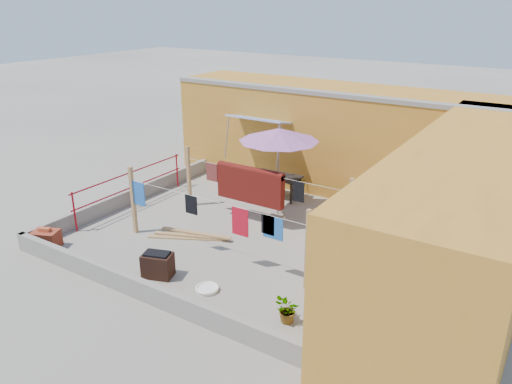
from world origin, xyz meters
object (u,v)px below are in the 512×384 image
Objects in this scene: outdoor_table at (276,177)px; white_basin at (207,289)px; patio_umbrella at (279,135)px; brazier at (158,265)px; water_jug_b at (414,232)px; green_hose at (363,226)px; plant_back_a at (298,188)px; brick_stack at (46,239)px; water_jug_a at (378,255)px.

outdoor_table is 5.62m from white_basin.
patio_umbrella is at bearing -57.63° from outdoor_table.
patio_umbrella is 4.77m from brazier.
green_hose is at bearing -175.94° from water_jug_b.
patio_umbrella is at bearing 99.99° from white_basin.
outdoor_table is 3.20m from green_hose.
patio_umbrella is 5.18× the size of white_basin.
patio_umbrella is at bearing -84.11° from plant_back_a.
water_jug_a is at bearing 27.94° from brick_stack.
outdoor_table is 4.28× the size of water_jug_a.
plant_back_a reaches higher than water_jug_a.
brazier is 5.65m from green_hose.
white_basin is (1.27, 0.12, -0.24)m from brazier.
white_basin is at bearing -108.27° from green_hose.
green_hose is (6.08, 5.35, -0.20)m from brick_stack.
brazier is at bearing -120.20° from green_hose.
water_jug_a is (4.07, -2.22, -0.47)m from outdoor_table.
patio_umbrella reaches higher than green_hose.
patio_umbrella is at bearing -169.10° from water_jug_b.
green_hose is at bearing 121.83° from water_jug_a.
green_hose is 0.67× the size of plant_back_a.
patio_umbrella is 3.54× the size of brick_stack.
brazier is 2.09× the size of water_jug_a.
brazier is 1.07× the size of plant_back_a.
brazier is at bearing -139.45° from water_jug_a.
brazier is at bearing -87.49° from outdoor_table.
water_jug_a is (3.83, 3.28, -0.12)m from brazier.
white_basin is (4.50, 0.59, -0.18)m from brick_stack.
patio_umbrella is 4.29m from water_jug_b.
brick_stack is 4.55m from white_basin.
white_basin is at bearing -120.82° from water_jug_b.
plant_back_a is (-3.78, 0.76, 0.20)m from water_jug_b.
plant_back_a is at bearing 59.71° from brick_stack.
water_jug_b is 0.50× the size of plant_back_a.
water_jug_b is (2.90, 4.85, 0.11)m from white_basin.
patio_umbrella reaches higher than water_jug_b.
patio_umbrella is 1.70× the size of outdoor_table.
patio_umbrella is 3.73× the size of plant_back_a.
water_jug_a is at bearing -35.44° from plant_back_a.
brick_stack is 1.47× the size of white_basin.
green_hose is at bearing 71.73° from white_basin.
outdoor_table is at bearing 168.64° from green_hose.
brazier is at bearing -97.13° from patio_umbrella.
water_jug_b is at bearing 78.91° from water_jug_a.
water_jug_b is at bearing 4.06° from green_hose.
brazier is at bearing 8.28° from brick_stack.
water_jug_b is (7.40, 5.44, -0.08)m from brick_stack.
brick_stack is (-3.00, -5.97, -0.40)m from outdoor_table.
water_jug_a reaches higher than white_basin.
brazier reaches higher than water_jug_b.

